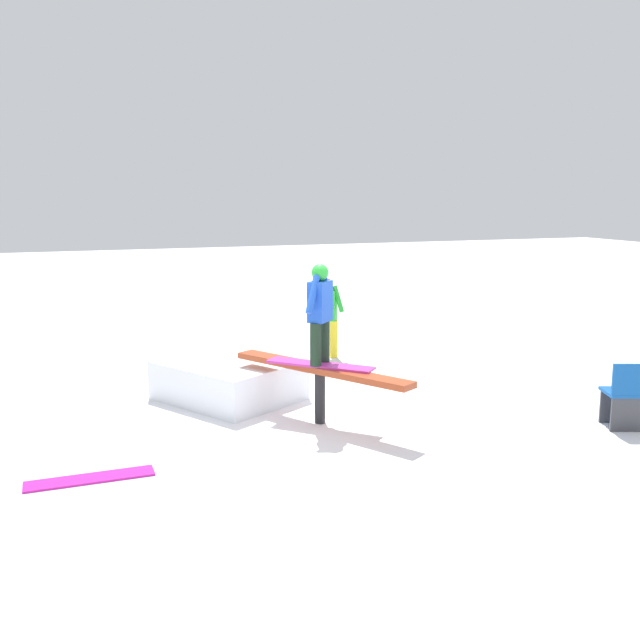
% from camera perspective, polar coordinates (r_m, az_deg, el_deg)
% --- Properties ---
extents(ground_plane, '(60.00, 60.00, 0.00)m').
position_cam_1_polar(ground_plane, '(9.39, -0.00, -8.22)').
color(ground_plane, white).
extents(rail_feature, '(2.51, 1.62, 0.76)m').
position_cam_1_polar(rail_feature, '(9.20, -0.00, -4.34)').
color(rail_feature, black).
rests_on(rail_feature, ground).
extents(snow_kicker_ramp, '(2.31, 2.20, 0.56)m').
position_cam_1_polar(snow_kicker_ramp, '(10.43, -7.31, -4.79)').
color(snow_kicker_ramp, white).
rests_on(snow_kicker_ramp, ground).
extents(main_rider_on_rail, '(1.21, 1.21, 1.32)m').
position_cam_1_polar(main_rider_on_rail, '(9.04, -0.00, 0.29)').
color(main_rider_on_rail, '#C03299').
rests_on(main_rider_on_rail, rail_feature).
extents(bystander_green, '(0.44, 0.57, 1.44)m').
position_cam_1_polar(bystander_green, '(12.87, 0.55, 0.55)').
color(bystander_green, yellow).
rests_on(bystander_green, ground).
extents(loose_snowboard_magenta, '(0.29, 1.31, 0.02)m').
position_cam_1_polar(loose_snowboard_magenta, '(8.00, -17.92, -11.98)').
color(loose_snowboard_magenta, '#C21C99').
rests_on(loose_snowboard_magenta, ground).
extents(folding_chair, '(0.57, 0.57, 0.88)m').
position_cam_1_polar(folding_chair, '(9.84, 23.12, -5.68)').
color(folding_chair, '#3F3F44').
rests_on(folding_chair, ground).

